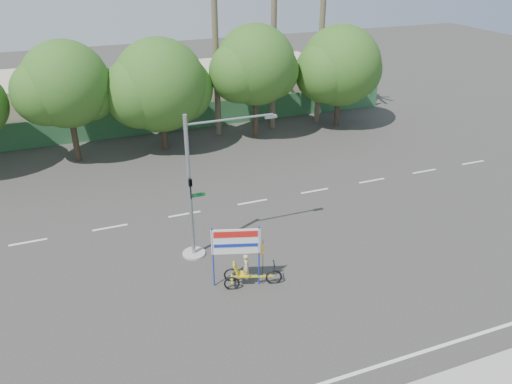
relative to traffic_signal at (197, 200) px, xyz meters
name	(u,v)px	position (x,y,z in m)	size (l,w,h in m)	color
ground	(274,292)	(2.20, -3.98, -2.92)	(120.00, 120.00, 0.00)	#33302D
fence	(168,119)	(2.20, 17.52, -1.92)	(38.00, 0.08, 2.00)	#336B3D
building_left	(29,104)	(-7.80, 22.02, -0.92)	(12.00, 8.00, 4.00)	beige
building_right	(245,85)	(10.20, 22.02, -1.12)	(14.00, 8.00, 3.60)	beige
tree_left	(65,87)	(-4.85, 14.02, 2.14)	(6.66, 5.60, 8.07)	#473828
tree_center	(159,88)	(1.14, 14.02, 1.55)	(7.62, 6.40, 7.85)	#473828
tree_right	(255,68)	(8.15, 14.02, 2.32)	(6.90, 5.80, 8.36)	#473828
tree_far_right	(340,68)	(15.15, 14.02, 1.73)	(7.38, 6.20, 7.94)	#473828
palm_mid	(323,1)	(14.20, 15.52, 6.48)	(3.73, 3.79, 15.45)	#70604C
palm_short	(215,14)	(5.70, 15.52, 5.94)	(3.73, 3.79, 14.45)	#70604C
traffic_signal	(197,200)	(0.00, 0.00, 0.00)	(4.72, 1.10, 7.00)	gray
trike_billboard	(243,262)	(1.13, -3.04, -1.72)	(2.92, 1.22, 2.98)	black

